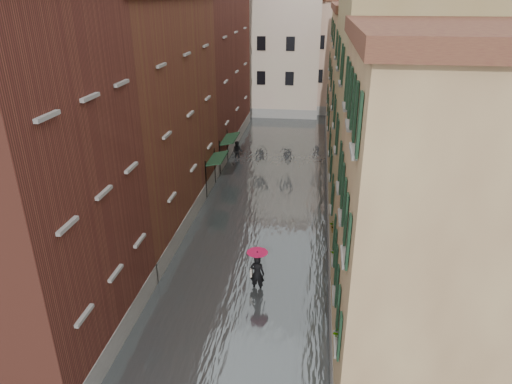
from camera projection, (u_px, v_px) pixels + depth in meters
The scene contains 15 objects.
ground at pixel (234, 321), 19.24m from camera, with size 120.00×120.00×0.00m, color slate.
floodwater at pixel (268, 195), 31.01m from camera, with size 10.00×60.00×0.20m, color #4F5657.
building_left_near at pixel (20, 190), 15.68m from camera, with size 6.00×8.00×13.00m, color brown.
building_left_mid at pixel (138, 118), 25.77m from camera, with size 6.00×14.00×12.50m, color brown.
building_left_far at pixel (202, 66), 39.10m from camera, with size 6.00×16.00×14.00m, color brown.
building_right_near at pixel (439, 235), 14.27m from camera, with size 6.00×8.00×11.50m, color #8F6D4A.
building_right_mid at pixel (393, 122), 23.96m from camera, with size 6.00×14.00×13.00m, color tan.
building_right_far at pixel (366, 85), 37.89m from camera, with size 6.00×16.00×11.50m, color #8F6D4A.
building_end_cream at pixel (266, 53), 51.53m from camera, with size 12.00×9.00×13.00m, color #B8AE92.
building_end_pink at pixel (346, 57), 52.44m from camera, with size 10.00×9.00×12.00m, color tan.
awning_near at pixel (217, 159), 30.64m from camera, with size 1.09×2.74×2.80m.
awning_far at pixel (229, 140), 34.78m from camera, with size 1.09×3.06×2.80m.
window_planters at pixel (339, 259), 17.21m from camera, with size 0.59×8.01×0.84m.
pedestrian_main at pixel (257, 268), 20.74m from camera, with size 0.99×0.99×2.06m.
pedestrian_far at pixel (237, 151), 37.28m from camera, with size 0.82×0.64×1.68m, color black.
Camera 1 is at (2.99, -15.19, 12.71)m, focal length 32.00 mm.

